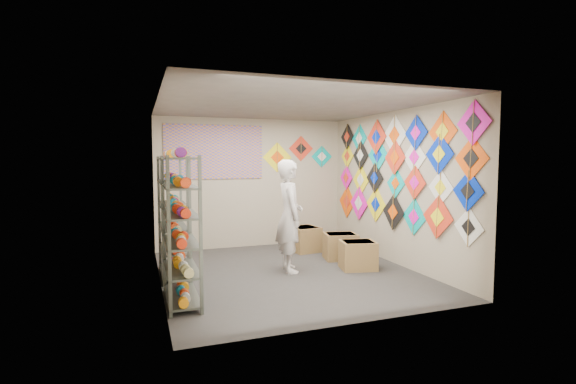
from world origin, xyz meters
name	(u,v)px	position (x,y,z in m)	size (l,w,h in m)	color
ground	(288,273)	(0.00, 0.00, 0.00)	(4.50, 4.50, 0.00)	#33302D
room_walls	(288,172)	(0.00, 0.00, 1.64)	(4.50, 4.50, 4.50)	tan
shelf_rack_front	(181,230)	(-1.78, -0.85, 0.95)	(0.40, 1.10, 1.90)	#4C5147
shelf_rack_back	(173,217)	(-1.78, 0.45, 0.95)	(0.40, 1.10, 1.90)	#4C5147
string_spools	(176,216)	(-1.78, -0.20, 1.05)	(0.12, 2.36, 0.12)	#E4165B
kite_wall_display	(394,172)	(1.98, 0.00, 1.63)	(0.05, 4.25, 2.07)	white
back_wall_kites	(296,154)	(0.99, 2.24, 1.96)	(1.62, 0.02, 0.80)	yellow
poster	(214,152)	(-0.80, 2.23, 2.00)	(2.00, 0.01, 1.10)	#594DA7
shopkeeper	(289,216)	(0.05, 0.09, 0.92)	(0.52, 0.72, 1.85)	beige
carton_a	(358,255)	(1.18, -0.18, 0.24)	(0.57, 0.47, 0.47)	brown
carton_b	(340,246)	(1.23, 0.55, 0.24)	(0.59, 0.48, 0.48)	brown
carton_c	(304,239)	(0.85, 1.40, 0.25)	(0.52, 0.57, 0.49)	brown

